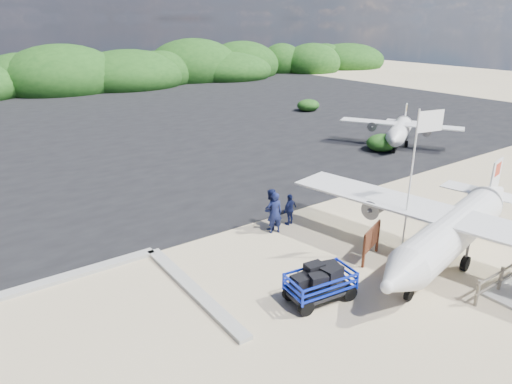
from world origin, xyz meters
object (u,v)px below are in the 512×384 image
Objects in this scene: signboard at (370,259)px; crew_c at (290,209)px; baggage_cart at (319,300)px; flagpole at (401,257)px; crew_a at (275,213)px; aircraft_large at (282,124)px; crew_b at (271,209)px.

crew_c is (-0.52, 4.54, 0.77)m from signboard.
baggage_cart is 6.38m from crew_c.
signboard is at bearing 153.12° from flagpole.
signboard is 1.17× the size of crew_c.
signboard reaches higher than baggage_cart.
flagpole is at bearing 138.91° from crew_a.
baggage_cart is 0.42× the size of flagpole.
aircraft_large is (11.91, 22.87, 0.00)m from flagpole.
signboard is at bearing 83.57° from crew_b.
crew_c is at bearing 108.59° from flagpole.
crew_c is (1.02, -0.18, -0.20)m from crew_b.
crew_b is at bearing 76.30° from baggage_cart.
aircraft_large reaches higher than crew_c.
aircraft_large reaches higher than signboard.
aircraft_large is at bearing 38.26° from signboard.
baggage_cart is 3.81m from signboard.
flagpole is at bearing -48.09° from signboard.
crew_a is at bearing 38.77° from aircraft_large.
crew_a is 0.14× the size of aircraft_large.
crew_a reaches higher than baggage_cart.
flagpole reaches higher than crew_c.
aircraft_large is at bearing -110.99° from crew_a.
crew_b is (2.15, 5.67, 0.97)m from baggage_cart.
aircraft_large reaches higher than crew_a.
baggage_cart is 5.68m from crew_a.
crew_a is at bearing 120.46° from flagpole.
signboard is at bearing 21.42° from baggage_cart.
crew_a is 1.27× the size of crew_c.
aircraft_large is (13.65, 17.71, -0.77)m from crew_c.
baggage_cart is 1.31× the size of crew_b.
crew_b is (-1.54, 4.73, 0.97)m from signboard.
flagpole is at bearing 95.64° from crew_c.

